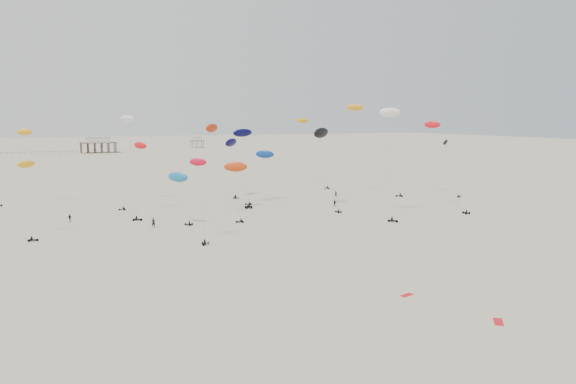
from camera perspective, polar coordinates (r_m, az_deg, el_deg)
name	(u,v)px	position (r m, az deg, el deg)	size (l,w,h in m)	color
ground_plane	(167,175)	(217.45, -12.18, 1.73)	(900.00, 900.00, 0.00)	#C2B79A
pavilion_main	(98,146)	(363.78, -18.72, 4.46)	(21.00, 13.00, 9.80)	brown
pavilion_small	(197,143)	(405.86, -9.22, 4.94)	(9.00, 7.00, 8.00)	brown
pier_fence	(4,154)	(362.71, -26.90, 3.49)	(80.20, 0.20, 1.50)	black
rig_0	(308,137)	(176.98, 2.09, 5.61)	(5.29, 14.97, 23.14)	black
rig_1	(454,170)	(136.81, 16.46, 2.18)	(4.64, 13.07, 17.96)	black
rig_2	(216,142)	(121.57, -7.32, 5.05)	(5.87, 12.73, 21.14)	black
rig_3	(200,192)	(97.81, -8.89, 0.00)	(3.18, 6.51, 14.64)	black
rig_4	(17,154)	(152.97, -25.85, 3.48)	(9.85, 3.96, 18.93)	black
rig_5	(391,135)	(122.86, 10.38, 5.75)	(7.20, 9.96, 23.85)	black
rig_6	(130,148)	(127.06, -15.72, 4.34)	(3.84, 12.79, 22.59)	black
rig_7	(179,183)	(113.94, -10.99, 0.87)	(4.86, 4.66, 10.92)	black
rig_8	(263,160)	(143.64, -2.57, 3.26)	(9.55, 7.27, 13.93)	black
rig_9	(363,123)	(160.35, 7.63, 6.94)	(10.56, 15.93, 26.94)	black
rig_10	(28,189)	(110.77, -24.88, 0.24)	(3.52, 7.96, 13.97)	black
rig_11	(436,135)	(161.90, 14.81, 5.66)	(5.82, 11.96, 21.16)	black
rig_12	(243,143)	(137.51, -4.56, 5.01)	(5.67, 7.06, 19.12)	black
rig_13	(237,170)	(134.11, -5.24, 2.21)	(6.23, 5.40, 11.28)	black
rig_14	(322,138)	(134.26, 3.50, 5.51)	(6.21, 12.60, 19.99)	black
rig_15	(232,151)	(150.96, -5.74, 4.15)	(5.78, 6.39, 16.32)	black
rig_16	(137,155)	(148.26, -15.05, 3.65)	(9.75, 17.49, 20.68)	black
spectator_0	(154,227)	(114.13, -13.51, -3.51)	(0.81, 0.56, 2.22)	black
spectator_1	(335,207)	(137.01, 4.79, -1.49)	(0.99, 0.57, 2.02)	black
spectator_2	(70,222)	(125.39, -21.27, -2.83)	(1.13, 0.61, 1.92)	black
spectator_3	(336,197)	(153.76, 4.87, -0.50)	(0.71, 0.49, 1.96)	black
grounded_kite_a	(498,322)	(65.04, 20.59, -12.27)	(2.20, 0.90, 0.08)	red
grounded_kite_b	(407,295)	(71.14, 11.98, -10.23)	(1.80, 0.70, 0.07)	red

